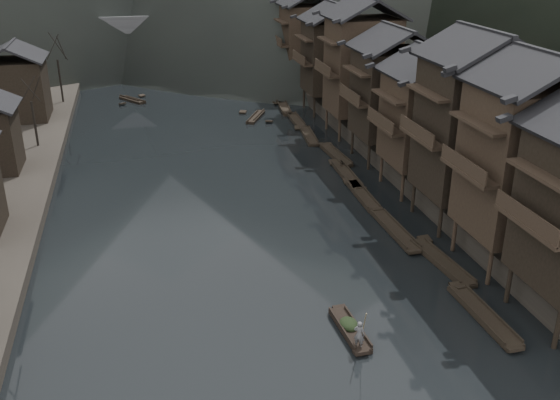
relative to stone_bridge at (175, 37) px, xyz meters
name	(u,v)px	position (x,y,z in m)	size (l,w,h in m)	color
water	(264,283)	(0.00, -72.00, -5.11)	(300.00, 300.00, 0.00)	black
right_bank	(458,96)	(35.00, -32.00, -4.21)	(40.00, 200.00, 1.80)	#2D2823
stilt_houses	(403,76)	(17.28, -52.90, 3.72)	(9.00, 67.60, 15.19)	black
bare_trees	(16,124)	(-17.00, -53.13, 1.40)	(3.85, 61.55, 7.71)	black
moored_sampans	(329,154)	(11.64, -48.70, -4.91)	(2.97, 67.50, 0.47)	black
midriver_boats	(202,86)	(2.53, -15.29, -4.91)	(18.28, 41.04, 0.45)	black
stone_bridge	(175,37)	(0.00, 0.00, 0.00)	(40.00, 6.00, 9.00)	#4C4C4F
hero_sampan	(350,329)	(3.68, -78.44, -4.91)	(1.22, 4.86, 0.43)	black
cargo_heap	(349,319)	(3.69, -78.22, -4.36)	(1.06, 1.39, 0.64)	black
boatman	(359,331)	(3.60, -80.13, -3.84)	(0.61, 0.40, 1.66)	slate
bamboo_pole	(366,288)	(3.80, -80.13, -1.18)	(0.06, 0.06, 4.30)	#8C7A51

